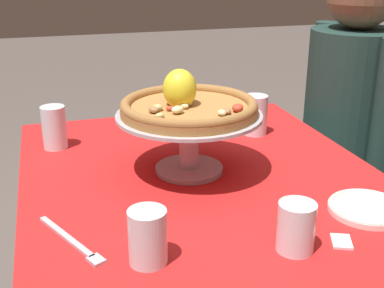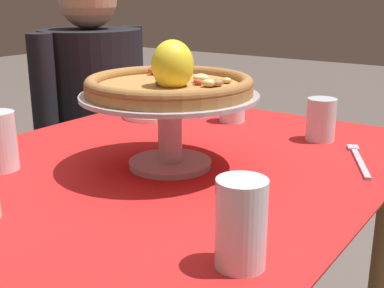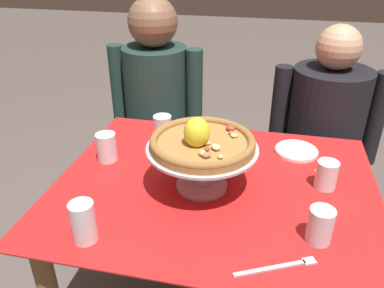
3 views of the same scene
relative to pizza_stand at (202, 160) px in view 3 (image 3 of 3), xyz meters
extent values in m
cylinder|color=olive|center=(-0.41, 0.38, -0.48)|extent=(0.06, 0.06, 0.69)
cylinder|color=olive|center=(0.49, 0.38, -0.48)|extent=(0.06, 0.06, 0.69)
cube|color=olive|center=(0.04, 0.03, -0.12)|extent=(1.01, 0.82, 0.02)
cube|color=red|center=(0.04, 0.03, -0.11)|extent=(1.05, 0.86, 0.00)
cylinder|color=#B7B7C1|center=(0.00, 0.00, -0.10)|extent=(0.17, 0.17, 0.01)
cylinder|color=#B7B7C1|center=(0.00, 0.00, -0.03)|extent=(0.05, 0.05, 0.13)
cylinder|color=#B7B7C1|center=(0.00, 0.00, 0.04)|extent=(0.35, 0.35, 0.01)
cylinder|color=#AD753D|center=(0.00, 0.00, 0.06)|extent=(0.33, 0.33, 0.02)
torus|color=olive|center=(0.00, 0.00, 0.07)|extent=(0.33, 0.33, 0.02)
ellipsoid|color=tan|center=(0.02, -0.08, 0.07)|extent=(0.03, 0.03, 0.01)
ellipsoid|color=#996B42|center=(0.03, -0.09, 0.07)|extent=(0.03, 0.03, 0.01)
ellipsoid|color=tan|center=(0.07, -0.09, 0.07)|extent=(0.02, 0.02, 0.01)
ellipsoid|color=beige|center=(0.05, -0.04, 0.07)|extent=(0.04, 0.04, 0.02)
ellipsoid|color=tan|center=(0.00, 0.00, 0.07)|extent=(0.03, 0.02, 0.01)
ellipsoid|color=#4C7533|center=(-0.02, 0.00, 0.07)|extent=(0.02, 0.02, 0.01)
ellipsoid|color=beige|center=(-0.03, -0.01, 0.07)|extent=(0.02, 0.03, 0.01)
ellipsoid|color=#C63D28|center=(0.02, -0.05, 0.07)|extent=(0.02, 0.02, 0.01)
ellipsoid|color=#C63D28|center=(0.07, 0.09, 0.07)|extent=(0.04, 0.04, 0.02)
ellipsoid|color=beige|center=(0.02, -0.02, 0.07)|extent=(0.03, 0.03, 0.01)
ellipsoid|color=beige|center=(0.09, 0.05, 0.07)|extent=(0.02, 0.02, 0.01)
ellipsoid|color=#996B42|center=(0.08, 0.07, 0.07)|extent=(0.03, 0.02, 0.01)
ellipsoid|color=yellow|center=(-0.01, -0.02, 0.10)|extent=(0.10, 0.10, 0.09)
cylinder|color=white|center=(0.39, 0.09, -0.06)|extent=(0.07, 0.07, 0.09)
cylinder|color=silver|center=(0.39, 0.09, -0.07)|extent=(0.06, 0.06, 0.06)
cylinder|color=white|center=(-0.26, -0.31, -0.04)|extent=(0.07, 0.07, 0.12)
cylinder|color=silver|center=(-0.26, -0.31, -0.08)|extent=(0.06, 0.06, 0.04)
cylinder|color=white|center=(-0.21, 0.26, -0.05)|extent=(0.07, 0.07, 0.12)
cylinder|color=silver|center=(-0.21, 0.26, -0.06)|extent=(0.06, 0.06, 0.08)
cylinder|color=silver|center=(0.35, -0.18, -0.05)|extent=(0.07, 0.07, 0.10)
cylinder|color=silver|center=(0.35, -0.18, -0.08)|extent=(0.06, 0.06, 0.04)
cylinder|color=white|center=(-0.37, 0.10, -0.05)|extent=(0.07, 0.07, 0.10)
cylinder|color=silver|center=(-0.37, 0.10, -0.08)|extent=(0.06, 0.06, 0.04)
cylinder|color=white|center=(0.31, 0.30, -0.10)|extent=(0.16, 0.16, 0.01)
torus|color=silver|center=(0.31, 0.30, -0.09)|extent=(0.16, 0.16, 0.01)
cube|color=#B7B7C1|center=(0.23, -0.31, -0.10)|extent=(0.18, 0.09, 0.01)
cube|color=#B7B7C1|center=(0.33, -0.27, -0.10)|extent=(0.04, 0.04, 0.01)
cube|color=white|center=(0.40, 0.18, -0.10)|extent=(0.06, 0.05, 0.00)
cube|color=navy|center=(-0.37, 0.69, -0.59)|extent=(0.28, 0.32, 0.47)
cylinder|color=#1E3833|center=(-0.37, 0.69, -0.10)|extent=(0.31, 0.31, 0.52)
sphere|color=brown|center=(-0.37, 0.69, 0.28)|extent=(0.23, 0.23, 0.23)
cylinder|color=#1E3833|center=(-0.56, 0.69, -0.06)|extent=(0.08, 0.08, 0.44)
cylinder|color=#1E3833|center=(-0.17, 0.69, -0.06)|extent=(0.08, 0.08, 0.44)
cube|color=maroon|center=(0.45, 0.68, -0.61)|extent=(0.28, 0.32, 0.43)
cylinder|color=black|center=(0.45, 0.68, -0.14)|extent=(0.35, 0.35, 0.51)
sphere|color=tan|center=(0.45, 0.68, 0.21)|extent=(0.19, 0.19, 0.19)
cylinder|color=black|center=(0.24, 0.67, -0.10)|extent=(0.08, 0.08, 0.43)
cylinder|color=black|center=(0.66, 0.68, -0.10)|extent=(0.08, 0.08, 0.43)
camera|label=1|loc=(1.10, -0.32, 0.41)|focal=47.39mm
camera|label=2|loc=(-0.77, -0.59, 0.24)|focal=47.49mm
camera|label=3|loc=(0.19, -1.02, 0.62)|focal=35.96mm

